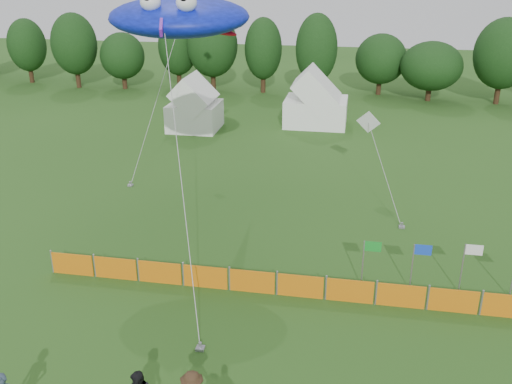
% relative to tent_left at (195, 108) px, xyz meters
% --- Properties ---
extents(treeline, '(104.57, 8.78, 8.36)m').
position_rel_tent_left_xyz_m(treeline, '(11.19, 14.03, 2.41)').
color(treeline, '#382314').
rests_on(treeline, ground).
extents(tent_left, '(3.97, 3.97, 3.51)m').
position_rel_tent_left_xyz_m(tent_left, '(0.00, 0.00, 0.00)').
color(tent_left, white).
rests_on(tent_left, ground).
extents(tent_right, '(5.13, 4.11, 3.62)m').
position_rel_tent_left_xyz_m(tent_right, '(9.52, 2.96, 0.06)').
color(tent_right, white).
rests_on(tent_right, ground).
extents(barrier_fence, '(19.90, 0.06, 1.00)m').
position_rel_tent_left_xyz_m(barrier_fence, '(10.11, -23.28, -1.27)').
color(barrier_fence, orange).
rests_on(barrier_fence, ground).
extents(flag_row, '(6.73, 0.33, 2.24)m').
position_rel_tent_left_xyz_m(flag_row, '(16.72, -21.87, -0.31)').
color(flag_row, gray).
rests_on(flag_row, ground).
extents(stingray_kite, '(7.02, 17.99, 11.61)m').
position_rel_tent_left_xyz_m(stingray_kite, '(4.84, -17.43, 8.68)').
color(stingray_kite, '#1023E7').
rests_on(stingray_kite, ground).
extents(small_kite_white, '(2.83, 5.48, 4.84)m').
position_rel_tent_left_xyz_m(small_kite_white, '(14.02, -11.88, 1.47)').
color(small_kite_white, silver).
rests_on(small_kite_white, ground).
extents(small_kite_dark, '(2.73, 9.56, 12.95)m').
position_rel_tent_left_xyz_m(small_kite_dark, '(0.84, -7.39, 5.65)').
color(small_kite_dark, black).
rests_on(small_kite_dark, ground).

